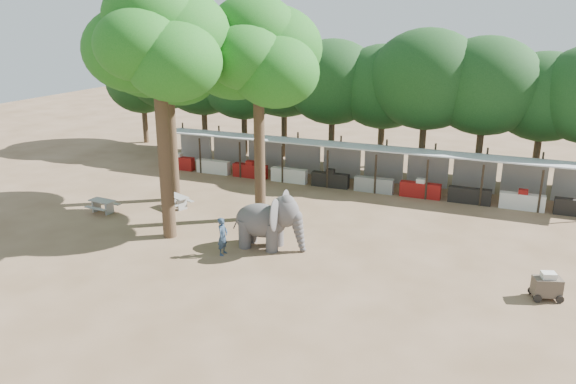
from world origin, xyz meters
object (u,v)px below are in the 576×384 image
at_px(yard_tree_left, 166,56).
at_px(picnic_table_far, 177,200).
at_px(picnic_table_near, 103,204).
at_px(cart_front, 547,286).
at_px(yard_tree_back, 257,53).
at_px(elephant, 269,221).
at_px(handler, 223,236).
at_px(yard_tree_center, 157,41).

relative_size(yard_tree_left, picnic_table_far, 6.19).
bearing_deg(picnic_table_near, cart_front, 1.07).
relative_size(yard_tree_back, elephant, 3.28).
height_order(yard_tree_left, elephant, yard_tree_left).
bearing_deg(handler, yard_tree_left, 45.27).
height_order(elephant, cart_front, elephant).
height_order(handler, picnic_table_near, handler).
bearing_deg(picnic_table_far, cart_front, 10.63).
relative_size(yard_tree_back, picnic_table_far, 6.38).
xyz_separation_m(yard_tree_center, elephant, (5.19, 0.43, -7.89)).
distance_m(yard_tree_center, picnic_table_near, 10.27).
relative_size(yard_tree_center, elephant, 3.47).
bearing_deg(picnic_table_near, yard_tree_back, 22.66).
height_order(yard_tree_back, elephant, yard_tree_back).
bearing_deg(yard_tree_center, picnic_table_near, 165.62).
xyz_separation_m(yard_tree_left, elephant, (8.19, -4.57, -6.88)).
bearing_deg(yard_tree_left, yard_tree_back, -9.46).
xyz_separation_m(elephant, handler, (-1.60, -1.53, -0.45)).
bearing_deg(picnic_table_near, picnic_table_far, 38.49).
relative_size(picnic_table_far, cart_front, 1.39).
relative_size(elephant, picnic_table_far, 1.95).
relative_size(handler, picnic_table_near, 1.13).
bearing_deg(cart_front, picnic_table_far, 151.34).
bearing_deg(handler, yard_tree_center, 71.01).
distance_m(elephant, picnic_table_far, 7.79).
distance_m(yard_tree_left, elephant, 11.63).
xyz_separation_m(handler, cart_front, (13.36, 1.03, -0.33)).
bearing_deg(yard_tree_back, elephant, -58.46).
relative_size(yard_tree_left, handler, 6.32).
height_order(picnic_table_near, cart_front, cart_front).
xyz_separation_m(picnic_table_near, cart_front, (22.17, -1.41, 0.07)).
relative_size(handler, picnic_table_far, 0.98).
height_order(yard_tree_center, cart_front, yard_tree_center).
height_order(picnic_table_near, picnic_table_far, picnic_table_near).
distance_m(yard_tree_center, cart_front, 19.04).
distance_m(yard_tree_left, yard_tree_back, 6.09).
distance_m(handler, picnic_table_far, 7.21).
distance_m(handler, cart_front, 13.41).
bearing_deg(yard_tree_center, cart_front, -0.25).
relative_size(elephant, handler, 1.99).
bearing_deg(yard_tree_left, cart_front, -14.27).
bearing_deg(elephant, yard_tree_center, -178.88).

